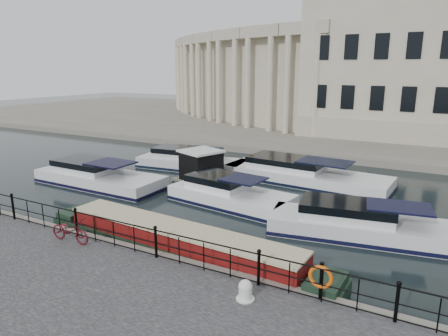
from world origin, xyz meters
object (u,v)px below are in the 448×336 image
at_px(mooring_bollard, 245,290).
at_px(life_ring_post, 321,277).
at_px(harbour_hut, 201,168).
at_px(narrowboat, 178,247).
at_px(bicycle, 70,230).

xyz_separation_m(mooring_bollard, life_ring_post, (1.95, 0.98, 0.45)).
xyz_separation_m(mooring_bollard, harbour_hut, (-8.64, 11.71, 0.11)).
height_order(mooring_bollard, harbour_hut, harbour_hut).
xyz_separation_m(mooring_bollard, narrowboat, (-4.03, 2.35, -0.48)).
bearing_deg(harbour_hut, narrowboat, -42.29).
bearing_deg(bicycle, harbour_hut, 2.24).
relative_size(mooring_bollard, life_ring_post, 0.52).
bearing_deg(life_ring_post, mooring_bollard, -153.39).
relative_size(bicycle, mooring_bollard, 2.97).
xyz_separation_m(bicycle, narrowboat, (3.72, 1.95, -0.67)).
height_order(life_ring_post, harbour_hut, harbour_hut).
xyz_separation_m(life_ring_post, narrowboat, (-5.98, 1.37, -0.93)).
xyz_separation_m(life_ring_post, harbour_hut, (-10.58, 10.74, -0.34)).
bearing_deg(harbour_hut, bicycle, -64.01).
distance_m(life_ring_post, harbour_hut, 15.08).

